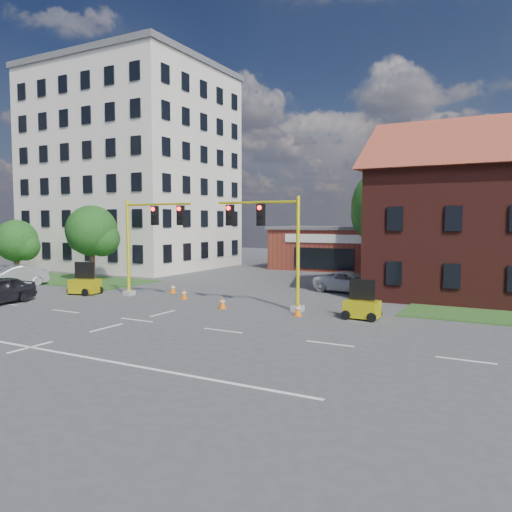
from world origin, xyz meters
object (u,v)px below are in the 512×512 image
object	(u,v)px
trailer_east	(362,307)
pickup_white	(351,282)
trailer_west	(85,285)
signal_mast_east	(271,238)
signal_mast_west	(148,236)

from	to	relation	value
trailer_east	pickup_white	distance (m)	9.31
trailer_west	trailer_east	distance (m)	18.62
pickup_white	signal_mast_east	bearing A→B (deg)	173.47
signal_mast_west	signal_mast_east	size ratio (longest dim) A/B	1.00
signal_mast_west	trailer_east	world-z (taller)	signal_mast_west
trailer_east	pickup_white	world-z (taller)	trailer_east
signal_mast_west	trailer_west	distance (m)	5.72
signal_mast_east	trailer_west	world-z (taller)	signal_mast_east
signal_mast_east	pickup_white	distance (m)	9.08
signal_mast_west	pickup_white	bearing A→B (deg)	37.54
signal_mast_east	trailer_west	bearing A→B (deg)	-175.74
signal_mast_west	trailer_west	size ratio (longest dim) A/B	3.02
signal_mast_west	pickup_white	world-z (taller)	signal_mast_west
trailer_east	pickup_white	size ratio (longest dim) A/B	0.37
signal_mast_west	signal_mast_east	world-z (taller)	same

